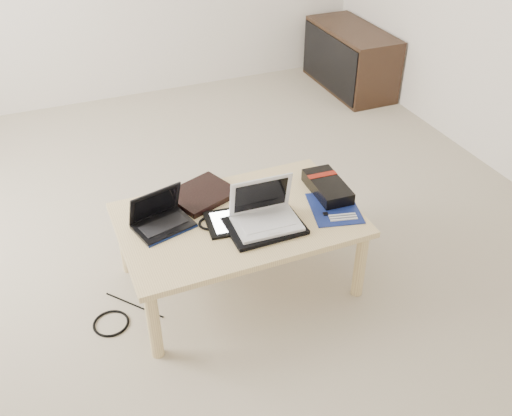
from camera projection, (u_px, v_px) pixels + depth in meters
name	position (u px, v px, depth m)	size (l,w,h in m)	color
ground	(201.00, 233.00, 3.20)	(4.00, 4.00, 0.00)	beige
coffee_table	(239.00, 226.00, 2.68)	(1.10, 0.70, 0.40)	#E1C987
media_cabinet	(350.00, 59.00, 4.70)	(0.41, 0.90, 0.50)	#352315
book	(202.00, 194.00, 2.78)	(0.36, 0.33, 0.03)	black
netbook	(161.00, 219.00, 2.58)	(0.29, 0.24, 0.18)	black
tablet	(236.00, 221.00, 2.61)	(0.29, 0.24, 0.01)	black
remote	(255.00, 203.00, 2.72)	(0.10, 0.23, 0.02)	silver
neoprene_sleeve	(264.00, 226.00, 2.58)	(0.34, 0.25, 0.02)	black
white_laptop	(265.00, 214.00, 2.57)	(0.30, 0.22, 0.21)	silver
motherboard	(335.00, 208.00, 2.70)	(0.28, 0.32, 0.01)	#0D1655
gpu_box	(327.00, 187.00, 2.80)	(0.16, 0.31, 0.07)	black
cable_coil	(210.00, 223.00, 2.60)	(0.10, 0.10, 0.01)	black
floor_cable_coil	(111.00, 323.00, 2.64)	(0.17, 0.17, 0.01)	black
floor_cable_trail	(134.00, 305.00, 2.74)	(0.01, 0.01, 0.34)	black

